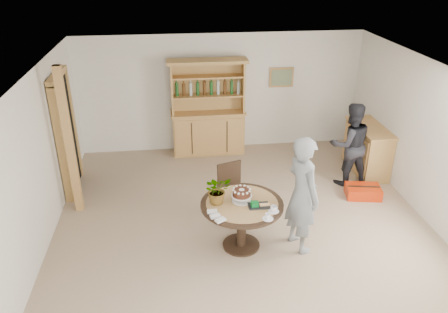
% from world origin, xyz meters
% --- Properties ---
extents(ground, '(7.00, 7.00, 0.00)m').
position_xyz_m(ground, '(0.00, 0.00, 0.00)').
color(ground, tan).
rests_on(ground, ground).
extents(room_shell, '(6.04, 7.04, 2.52)m').
position_xyz_m(room_shell, '(0.00, 0.01, 1.74)').
color(room_shell, white).
rests_on(room_shell, ground).
extents(doorway, '(0.13, 1.10, 2.18)m').
position_xyz_m(doorway, '(-2.93, 2.00, 1.11)').
color(doorway, black).
rests_on(doorway, ground).
extents(pine_post, '(0.12, 0.12, 2.50)m').
position_xyz_m(pine_post, '(-2.70, 1.20, 1.25)').
color(pine_post, tan).
rests_on(pine_post, ground).
extents(hutch, '(1.62, 0.54, 2.04)m').
position_xyz_m(hutch, '(-0.30, 3.24, 0.69)').
color(hutch, tan).
rests_on(hutch, ground).
extents(sideboard, '(0.54, 1.26, 0.94)m').
position_xyz_m(sideboard, '(2.74, 2.00, 0.47)').
color(sideboard, tan).
rests_on(sideboard, ground).
extents(dining_table, '(1.20, 1.20, 0.76)m').
position_xyz_m(dining_table, '(-0.12, -0.13, 0.60)').
color(dining_table, black).
rests_on(dining_table, ground).
extents(dining_chair, '(0.54, 0.54, 0.95)m').
position_xyz_m(dining_chair, '(-0.14, 0.69, 0.54)').
color(dining_chair, black).
rests_on(dining_chair, ground).
extents(birthday_cake, '(0.30, 0.30, 0.20)m').
position_xyz_m(birthday_cake, '(-0.12, -0.08, 0.88)').
color(birthday_cake, white).
rests_on(birthday_cake, dining_table).
extents(flower_vase, '(0.47, 0.44, 0.42)m').
position_xyz_m(flower_vase, '(-0.47, -0.08, 0.97)').
color(flower_vase, '#3F7233').
rests_on(flower_vase, dining_table).
extents(gift_tray, '(0.30, 0.20, 0.08)m').
position_xyz_m(gift_tray, '(0.10, -0.26, 0.79)').
color(gift_tray, black).
rests_on(gift_tray, dining_table).
extents(coffee_cup_a, '(0.15, 0.15, 0.09)m').
position_xyz_m(coffee_cup_a, '(0.28, -0.41, 0.80)').
color(coffee_cup_a, white).
rests_on(coffee_cup_a, dining_table).
extents(coffee_cup_b, '(0.15, 0.15, 0.08)m').
position_xyz_m(coffee_cup_b, '(0.16, -0.58, 0.79)').
color(coffee_cup_b, white).
rests_on(coffee_cup_b, dining_table).
extents(napkins, '(0.24, 0.33, 0.03)m').
position_xyz_m(napkins, '(-0.53, -0.45, 0.77)').
color(napkins, white).
rests_on(napkins, dining_table).
extents(teen_boy, '(0.60, 0.75, 1.79)m').
position_xyz_m(teen_boy, '(0.73, -0.23, 0.89)').
color(teen_boy, slate).
rests_on(teen_boy, ground).
extents(adult_person, '(0.81, 0.66, 1.59)m').
position_xyz_m(adult_person, '(2.16, 1.56, 0.79)').
color(adult_person, black).
rests_on(adult_person, ground).
extents(red_suitcase, '(0.66, 0.50, 0.21)m').
position_xyz_m(red_suitcase, '(2.28, 1.02, 0.10)').
color(red_suitcase, red).
rests_on(red_suitcase, ground).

